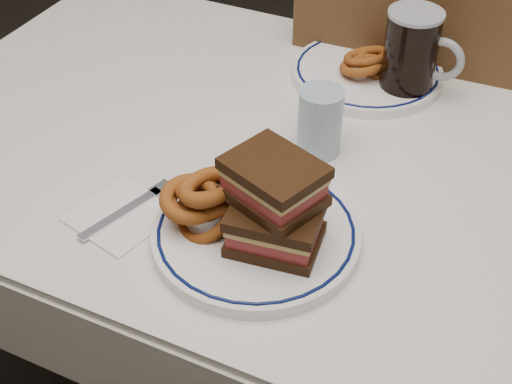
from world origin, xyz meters
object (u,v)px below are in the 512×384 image
at_px(beer_mug, 412,54).
at_px(far_plate, 367,72).
at_px(reuben_sandwich, 275,205).
at_px(chair_far, 402,124).
at_px(main_plate, 256,234).

bearing_deg(beer_mug, far_plate, 164.55).
relative_size(reuben_sandwich, far_plate, 0.54).
xyz_separation_m(chair_far, main_plate, (-0.04, -0.69, 0.24)).
distance_m(main_plate, reuben_sandwich, 0.08).
bearing_deg(beer_mug, chair_far, 100.66).
xyz_separation_m(chair_far, reuben_sandwich, (-0.01, -0.70, 0.31)).
bearing_deg(far_plate, reuben_sandwich, -86.79).
xyz_separation_m(main_plate, beer_mug, (0.09, 0.47, 0.07)).
relative_size(chair_far, reuben_sandwich, 6.36).
relative_size(main_plate, beer_mug, 1.83).
bearing_deg(main_plate, far_plate, 89.65).
distance_m(beer_mug, far_plate, 0.11).
xyz_separation_m(main_plate, reuben_sandwich, (0.03, -0.01, 0.07)).
bearing_deg(far_plate, main_plate, -90.35).
distance_m(reuben_sandwich, far_plate, 0.50).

